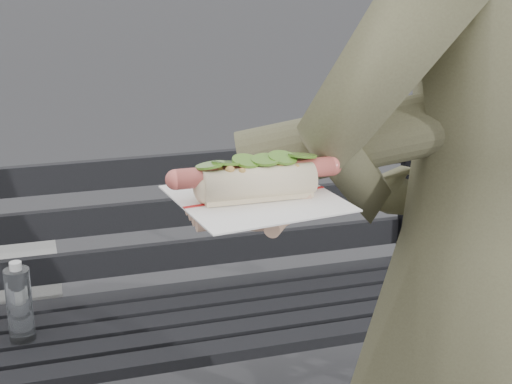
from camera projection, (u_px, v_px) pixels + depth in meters
The scene contains 3 objects.
park_bench at pixel (199, 288), 2.15m from camera, with size 1.50×0.44×0.88m.
person at pixel (482, 292), 1.22m from camera, with size 0.67×0.44×1.84m, color brown.
held_hotdog at pixel (379, 143), 1.06m from camera, with size 0.63×0.30×0.20m.
Camera 1 is at (-0.35, -0.94, 1.45)m, focal length 55.00 mm.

